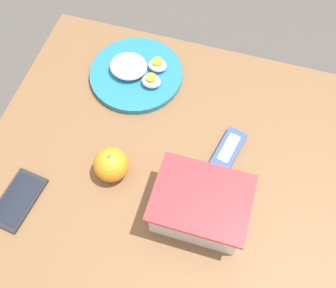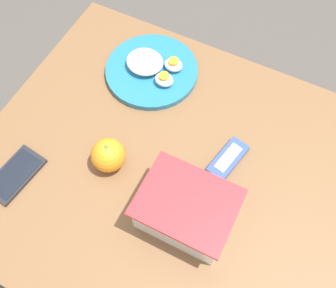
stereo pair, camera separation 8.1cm
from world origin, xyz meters
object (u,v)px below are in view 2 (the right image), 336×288
candy_bar (228,159)px  food_container (186,211)px  orange_fruit (108,155)px  cell_phone (15,175)px  rice_plate (152,69)px

candy_bar → food_container: bearing=80.2°
orange_fruit → cell_phone: bearing=35.2°
rice_plate → food_container: bearing=128.3°
rice_plate → candy_bar: size_ratio=2.05×
orange_fruit → candy_bar: orange_fruit is taller
food_container → orange_fruit: bearing=-10.6°
food_container → orange_fruit: 0.23m
food_container → cell_phone: size_ratio=1.37×
orange_fruit → rice_plate: size_ratio=0.33×
candy_bar → orange_fruit: bearing=27.7°
food_container → rice_plate: food_container is taller
rice_plate → cell_phone: rice_plate is taller
candy_bar → cell_phone: 0.52m
rice_plate → cell_phone: 0.45m
candy_bar → cell_phone: candy_bar is taller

